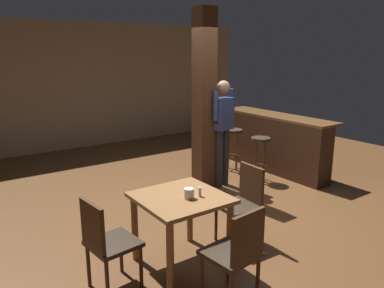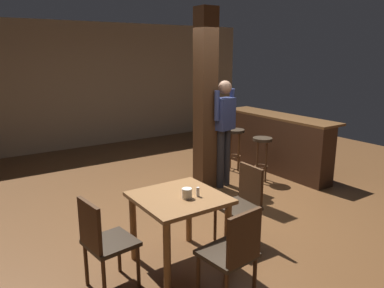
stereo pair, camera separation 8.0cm
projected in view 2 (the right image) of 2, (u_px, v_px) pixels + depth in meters
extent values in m
plane|color=brown|center=(215.00, 207.00, 5.34)|extent=(10.80, 10.80, 0.00)
cube|color=gray|center=(97.00, 85.00, 8.62)|extent=(8.00, 0.10, 2.80)
cube|color=#422816|center=(205.00, 101.00, 5.80)|extent=(0.28, 0.28, 2.80)
cube|color=brown|center=(179.00, 198.00, 3.74)|extent=(0.84, 0.84, 0.04)
cylinder|color=brown|center=(189.00, 212.00, 4.31)|extent=(0.07, 0.07, 0.71)
cylinder|color=brown|center=(133.00, 228.00, 3.92)|extent=(0.07, 0.07, 0.71)
cylinder|color=brown|center=(228.00, 236.00, 3.74)|extent=(0.07, 0.07, 0.71)
cylinder|color=brown|center=(167.00, 257.00, 3.36)|extent=(0.07, 0.07, 0.71)
cube|color=#2D2319|center=(227.00, 254.00, 3.24)|extent=(0.46, 0.46, 0.04)
cube|color=#422816|center=(244.00, 238.00, 3.04)|extent=(0.38, 0.07, 0.45)
cylinder|color=#422816|center=(198.00, 275.00, 3.32)|extent=(0.04, 0.04, 0.43)
cylinder|color=#422816|center=(226.00, 261.00, 3.53)|extent=(0.04, 0.04, 0.43)
cylinder|color=#422816|center=(255.00, 278.00, 3.27)|extent=(0.04, 0.04, 0.43)
cube|color=#2D2319|center=(237.00, 206.00, 4.23)|extent=(0.44, 0.44, 0.04)
cube|color=#422816|center=(251.00, 185.00, 4.27)|extent=(0.05, 0.38, 0.45)
cylinder|color=#422816|center=(234.00, 235.00, 4.05)|extent=(0.04, 0.04, 0.43)
cylinder|color=#422816|center=(215.00, 223.00, 4.34)|extent=(0.04, 0.04, 0.43)
cylinder|color=#422816|center=(258.00, 227.00, 4.23)|extent=(0.04, 0.04, 0.43)
cylinder|color=#422816|center=(239.00, 216.00, 4.52)|extent=(0.04, 0.04, 0.43)
cube|color=#2D2319|center=(111.00, 243.00, 3.43)|extent=(0.47, 0.47, 0.04)
cube|color=#422816|center=(90.00, 226.00, 3.25)|extent=(0.08, 0.38, 0.45)
cylinder|color=#422816|center=(119.00, 251.00, 3.72)|extent=(0.04, 0.04, 0.43)
cylinder|color=#422816|center=(138.00, 266.00, 3.46)|extent=(0.04, 0.04, 0.43)
cylinder|color=#422816|center=(86.00, 263.00, 3.50)|extent=(0.04, 0.04, 0.43)
cylinder|color=#422816|center=(104.00, 280.00, 3.24)|extent=(0.04, 0.04, 0.43)
cylinder|color=silver|center=(187.00, 193.00, 3.67)|extent=(0.10, 0.10, 0.10)
cylinder|color=silver|center=(198.00, 192.00, 3.71)|extent=(0.03, 0.03, 0.10)
cube|color=navy|center=(224.00, 114.00, 5.88)|extent=(0.38, 0.28, 0.50)
sphere|color=#997056|center=(225.00, 87.00, 5.78)|extent=(0.25, 0.25, 0.21)
cylinder|color=#232328|center=(226.00, 157.00, 6.11)|extent=(0.15, 0.15, 0.95)
cylinder|color=#232328|center=(220.00, 159.00, 6.00)|extent=(0.15, 0.15, 0.95)
cylinder|color=navy|center=(232.00, 103.00, 5.98)|extent=(0.10, 0.10, 0.46)
cylinder|color=navy|center=(217.00, 106.00, 5.70)|extent=(0.10, 0.10, 0.46)
cube|color=brown|center=(279.00, 116.00, 6.80)|extent=(0.56, 2.35, 0.04)
cube|color=#382114|center=(274.00, 144.00, 6.86)|extent=(0.36, 2.35, 0.99)
cylinder|color=#2D2319|center=(263.00, 139.00, 6.24)|extent=(0.32, 0.32, 0.05)
torus|color=#422816|center=(261.00, 166.00, 6.36)|extent=(0.23, 0.23, 0.02)
cylinder|color=#422816|center=(257.00, 159.00, 6.42)|extent=(0.03, 0.03, 0.70)
cylinder|color=#422816|center=(266.00, 162.00, 6.25)|extent=(0.03, 0.03, 0.70)
cylinder|color=#422816|center=(266.00, 160.00, 6.39)|extent=(0.03, 0.03, 0.70)
cylinder|color=#422816|center=(257.00, 162.00, 6.28)|extent=(0.03, 0.03, 0.70)
cylinder|color=#2D2319|center=(235.00, 131.00, 6.85)|extent=(0.35, 0.35, 0.05)
torus|color=brown|center=(234.00, 156.00, 6.96)|extent=(0.25, 0.25, 0.02)
cylinder|color=brown|center=(230.00, 150.00, 7.03)|extent=(0.03, 0.03, 0.72)
cylinder|color=brown|center=(238.00, 152.00, 6.85)|extent=(0.03, 0.03, 0.72)
cylinder|color=brown|center=(239.00, 150.00, 7.00)|extent=(0.03, 0.03, 0.72)
cylinder|color=brown|center=(230.00, 152.00, 6.88)|extent=(0.03, 0.03, 0.72)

